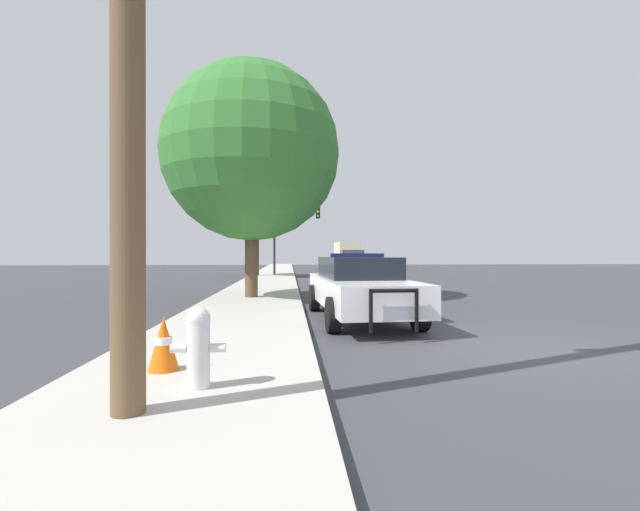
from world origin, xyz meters
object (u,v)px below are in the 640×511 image
object	(u,v)px
fire_hydrant	(198,345)
car_background_oncoming	(362,264)
tree_sidewalk_near	(251,153)
tree_sidewalk_mid	(256,200)
police_car	(359,286)
box_truck	(348,254)
traffic_cone	(164,343)
traffic_light	(293,224)

from	to	relation	value
fire_hydrant	car_background_oncoming	xyz separation A→B (m)	(7.18, 31.40, 0.15)
tree_sidewalk_near	tree_sidewalk_mid	bearing A→B (deg)	93.68
police_car	car_background_oncoming	distance (m)	26.34
police_car	box_truck	size ratio (longest dim) A/B	0.81
tree_sidewalk_mid	tree_sidewalk_near	world-z (taller)	tree_sidewalk_near
fire_hydrant	box_truck	distance (m)	43.27
car_background_oncoming	box_truck	bearing A→B (deg)	-88.18
tree_sidewalk_mid	traffic_cone	bearing A→B (deg)	-88.43
police_car	fire_hydrant	size ratio (longest dim) A/B	6.44
car_background_oncoming	tree_sidewalk_near	world-z (taller)	tree_sidewalk_near
tree_sidewalk_near	car_background_oncoming	bearing A→B (deg)	71.06
fire_hydrant	traffic_light	xyz separation A→B (m)	(1.23, 25.74, 3.07)
box_truck	tree_sidewalk_near	world-z (taller)	tree_sidewalk_near
police_car	traffic_light	world-z (taller)	traffic_light
fire_hydrant	box_truck	size ratio (longest dim) A/B	0.13
fire_hydrant	tree_sidewalk_near	distance (m)	10.56
fire_hydrant	traffic_cone	size ratio (longest dim) A/B	1.30
fire_hydrant	traffic_cone	bearing A→B (deg)	128.32
traffic_light	car_background_oncoming	size ratio (longest dim) A/B	1.17
traffic_light	tree_sidewalk_mid	bearing A→B (deg)	-144.37
fire_hydrant	car_background_oncoming	bearing A→B (deg)	77.11
tree_sidewalk_mid	police_car	bearing A→B (deg)	-78.35
tree_sidewalk_near	traffic_light	bearing A→B (deg)	84.62
traffic_light	traffic_cone	bearing A→B (deg)	-94.12
fire_hydrant	tree_sidewalk_mid	size ratio (longest dim) A/B	0.11
tree_sidewalk_near	traffic_cone	size ratio (longest dim) A/B	11.66
tree_sidewalk_mid	car_background_oncoming	bearing A→B (deg)	41.43
tree_sidewalk_mid	traffic_cone	distance (m)	23.75
box_truck	tree_sidewalk_mid	world-z (taller)	tree_sidewalk_mid
police_car	car_background_oncoming	world-z (taller)	police_car
police_car	tree_sidewalk_near	distance (m)	6.53
traffic_cone	box_truck	bearing A→B (deg)	79.11
tree_sidewalk_mid	fire_hydrant	bearing A→B (deg)	-87.12
fire_hydrant	box_truck	world-z (taller)	box_truck
police_car	tree_sidewalk_near	size ratio (longest dim) A/B	0.72
box_truck	tree_sidewalk_mid	bearing A→B (deg)	63.34
tree_sidewalk_near	traffic_cone	world-z (taller)	tree_sidewalk_near
car_background_oncoming	box_truck	distance (m)	11.25
traffic_cone	tree_sidewalk_mid	bearing A→B (deg)	91.57
traffic_light	car_background_oncoming	bearing A→B (deg)	43.55
police_car	fire_hydrant	world-z (taller)	police_car
traffic_light	box_truck	world-z (taller)	traffic_light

